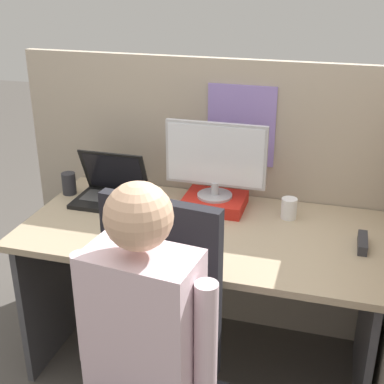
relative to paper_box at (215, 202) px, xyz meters
The scene contains 12 objects.
cubicle_panel_back 0.21m from the paper_box, 92.07° to the left, with size 2.04×0.05×1.41m.
desk 0.30m from the paper_box, 92.16° to the right, with size 1.54×0.78×0.76m.
paper_box is the anchor object (origin of this frame).
monitor 0.22m from the paper_box, 90.00° to the left, with size 0.46×0.16×0.35m.
laptop 0.50m from the paper_box, behind, with size 0.33×0.24×0.24m.
mouse 0.44m from the paper_box, 124.80° to the right, with size 0.07×0.05×0.04m.
stapler 0.69m from the paper_box, 16.96° to the right, with size 0.04×0.16×0.04m.
carrot_toy 0.51m from the paper_box, 81.51° to the right, with size 0.04×0.13×0.04m.
office_chair 0.89m from the paper_box, 90.04° to the right, with size 0.54×0.59×1.10m.
person 1.02m from the paper_box, 88.93° to the right, with size 0.48×0.42×1.27m.
coffee_mug 0.35m from the paper_box, ahead, with size 0.07×0.07×0.09m.
pen_cup 0.73m from the paper_box, behind, with size 0.07×0.07×0.11m.
Camera 1 is at (0.53, -1.61, 1.82)m, focal length 50.00 mm.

